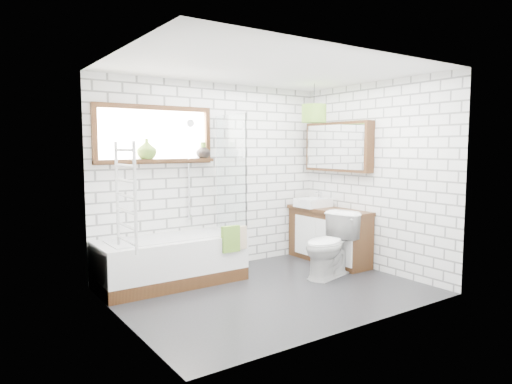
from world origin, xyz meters
TOP-DOWN VIEW (x-y plane):
  - floor at (0.00, 0.00)m, footprint 3.40×2.60m
  - ceiling at (0.00, 0.00)m, footprint 3.40×2.60m
  - wall_back at (0.00, 1.30)m, footprint 3.40×0.01m
  - wall_front at (0.00, -1.30)m, footprint 3.40×0.01m
  - wall_left at (-1.70, 0.00)m, footprint 0.01×2.60m
  - wall_right at (1.70, 0.00)m, footprint 0.01×2.60m
  - window at (-0.85, 1.26)m, footprint 1.52×0.16m
  - towel_radiator at (-1.66, 0.00)m, footprint 0.06×0.52m
  - mirror_cabinet at (1.62, 0.60)m, footprint 0.16×1.20m
  - shower_riser at (-0.40, 1.26)m, footprint 0.02×0.02m
  - bathtub at (-0.82, 0.92)m, footprint 1.74×0.77m
  - shower_screen at (0.03, 0.92)m, footprint 0.02×0.72m
  - towel_green at (-0.21, 0.53)m, footprint 0.23×0.06m
  - towel_beige at (-0.10, 0.53)m, footprint 0.22×0.05m
  - vanity at (1.48, 0.62)m, footprint 0.43×1.35m
  - basin at (1.42, 0.89)m, footprint 0.44×0.38m
  - tap at (1.58, 0.89)m, footprint 0.03×0.03m
  - toilet at (0.97, 0.05)m, footprint 0.64×0.89m
  - vase_olive at (-0.97, 1.23)m, footprint 0.28×0.28m
  - vase_dark at (-0.20, 1.23)m, footprint 0.23×0.23m
  - bottle at (-0.20, 1.23)m, footprint 0.09×0.09m
  - pendant at (1.16, 0.60)m, footprint 0.33×0.33m

SIDE VIEW (x-z plane):
  - floor at x=0.00m, z-range -0.01..0.00m
  - bathtub at x=-0.82m, z-range 0.00..0.56m
  - vanity at x=1.48m, z-range 0.00..0.77m
  - toilet at x=0.97m, z-range 0.00..0.82m
  - towel_green at x=-0.21m, z-range 0.38..0.70m
  - towel_beige at x=-0.10m, z-range 0.40..0.68m
  - basin at x=1.42m, z-range 0.77..0.90m
  - tap at x=1.58m, z-range 0.82..0.99m
  - towel_radiator at x=-1.66m, z-range 0.70..1.70m
  - wall_back at x=0.00m, z-range 0.00..2.50m
  - wall_front at x=0.00m, z-range 0.00..2.50m
  - wall_left at x=-1.70m, z-range 0.00..2.50m
  - wall_right at x=1.70m, z-range 0.00..2.50m
  - shower_screen at x=0.03m, z-range 0.56..2.06m
  - shower_riser at x=-0.40m, z-range 0.70..2.00m
  - vase_dark at x=-0.20m, z-range 1.48..1.67m
  - bottle at x=-0.20m, z-range 1.48..1.69m
  - vase_olive at x=-0.97m, z-range 1.48..1.73m
  - mirror_cabinet at x=1.62m, z-range 1.30..2.00m
  - window at x=-0.85m, z-range 1.46..2.14m
  - pendant at x=1.16m, z-range 1.98..2.22m
  - ceiling at x=0.00m, z-range 2.50..2.51m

